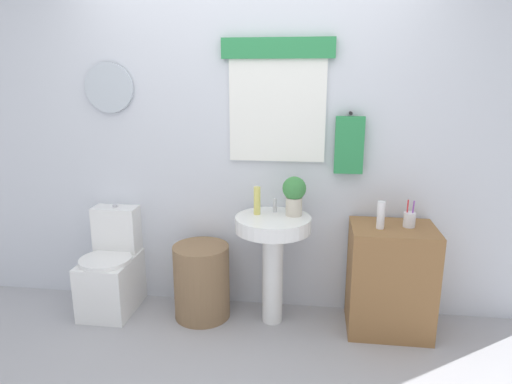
% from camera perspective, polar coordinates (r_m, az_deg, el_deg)
% --- Properties ---
extents(back_wall, '(4.40, 0.18, 2.60)m').
position_cam_1_polar(back_wall, '(3.34, -0.55, 6.81)').
color(back_wall, silver).
rests_on(back_wall, ground_plane).
extents(toilet, '(0.38, 0.51, 0.80)m').
position_cam_1_polar(toilet, '(3.67, -17.74, -9.53)').
color(toilet, white).
rests_on(toilet, ground_plane).
extents(laundry_hamper, '(0.41, 0.41, 0.56)m').
position_cam_1_polar(laundry_hamper, '(3.42, -6.89, -11.17)').
color(laundry_hamper, '#846647').
rests_on(laundry_hamper, ground_plane).
extents(pedestal_sink, '(0.53, 0.53, 0.80)m').
position_cam_1_polar(pedestal_sink, '(3.20, 2.16, -6.47)').
color(pedestal_sink, white).
rests_on(pedestal_sink, ground_plane).
extents(faucet, '(0.03, 0.03, 0.10)m').
position_cam_1_polar(faucet, '(3.24, 2.40, -1.70)').
color(faucet, silver).
rests_on(faucet, pedestal_sink).
extents(wooden_cabinet, '(0.57, 0.44, 0.76)m').
position_cam_1_polar(wooden_cabinet, '(3.33, 16.62, -10.51)').
color(wooden_cabinet, olive).
rests_on(wooden_cabinet, ground_plane).
extents(soap_bottle, '(0.05, 0.05, 0.20)m').
position_cam_1_polar(soap_bottle, '(3.17, 0.13, -1.10)').
color(soap_bottle, '#DBD166').
rests_on(soap_bottle, pedestal_sink).
extents(potted_plant, '(0.17, 0.17, 0.28)m').
position_cam_1_polar(potted_plant, '(3.14, 4.86, -0.17)').
color(potted_plant, beige).
rests_on(potted_plant, pedestal_sink).
extents(lotion_bottle, '(0.05, 0.05, 0.19)m').
position_cam_1_polar(lotion_bottle, '(3.11, 15.54, -2.83)').
color(lotion_bottle, white).
rests_on(lotion_bottle, wooden_cabinet).
extents(toothbrush_cup, '(0.08, 0.08, 0.19)m').
position_cam_1_polar(toothbrush_cup, '(3.21, 18.87, -3.30)').
color(toothbrush_cup, silver).
rests_on(toothbrush_cup, wooden_cabinet).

